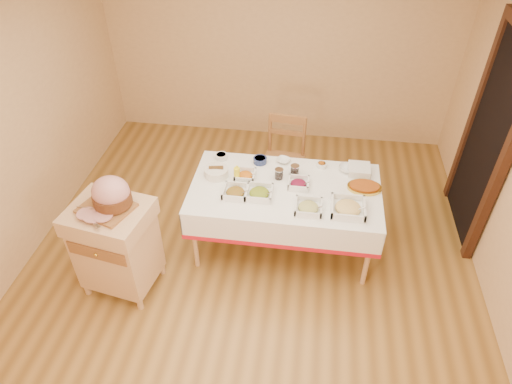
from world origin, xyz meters
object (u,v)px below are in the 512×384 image
Objects in this scene: preserve_jar_right at (295,171)px; brass_platter at (364,187)px; preserve_jar_left at (279,174)px; dining_table at (285,201)px; ham_on_board at (110,196)px; dining_chair at (283,160)px; plate_stack at (359,170)px; bread_basket at (216,172)px; butcher_cart at (116,244)px; mustard_bottle at (237,174)px.

brass_platter is at bearing -10.47° from preserve_jar_right.
dining_table is at bearing -60.79° from preserve_jar_left.
ham_on_board is 2.31m from brass_platter.
ham_on_board is (-1.32, -1.51, 0.56)m from dining_chair.
dining_table is 0.26m from preserve_jar_left.
dining_table is at bearing -154.28° from plate_stack.
dining_table is at bearing -172.98° from brass_platter.
bread_basket is at bearing 172.06° from dining_table.
butcher_cart is 5.13× the size of mustard_bottle.
preserve_jar_left is 0.80m from plate_stack.
preserve_jar_left is 0.46× the size of bread_basket.
dining_table is 7.68× the size of bread_basket.
mustard_bottle reaches higher than bread_basket.
butcher_cart is at bearing -147.90° from preserve_jar_right.
preserve_jar_right is (0.07, 0.22, 0.21)m from dining_table.
preserve_jar_right is at bearing 31.90° from ham_on_board.
plate_stack is (2.11, 1.04, -0.28)m from ham_on_board.
butcher_cart is at bearing -153.45° from plate_stack.
bread_basket is 1.11× the size of plate_stack.
dining_chair is 0.96m from plate_stack.
mustard_bottle is (-0.39, -0.76, 0.33)m from dining_chair.
preserve_jar_left reaches higher than plate_stack.
dining_chair is at bearing 48.80° from ham_on_board.
mustard_bottle is 0.22m from bread_basket.
brass_platter is at bearing 20.68° from butcher_cart.
dining_chair is 8.96× the size of preserve_jar_right.
preserve_jar_left is 0.62m from bread_basket.
mustard_bottle reaches higher than brass_platter.
mustard_bottle is 0.87× the size of plate_stack.
preserve_jar_left is 0.41m from mustard_bottle.
dining_table is at bearing -5.74° from mustard_bottle.
ham_on_board is (-1.41, -0.70, 0.48)m from dining_table.
bread_basket is (0.76, 0.83, 0.27)m from butcher_cart.
plate_stack is 0.25m from brass_platter.
ham_on_board is 1.37× the size of brass_platter.
mustard_bottle is at bearing -177.95° from brass_platter.
brass_platter is (0.83, -0.72, 0.26)m from dining_chair.
butcher_cart is 4.00× the size of bread_basket.
ham_on_board is 2.44× the size of mustard_bottle.
preserve_jar_right is 0.53× the size of plate_stack.
plate_stack is at bearing 14.37° from preserve_jar_left.
ham_on_board reaches higher than plate_stack.
preserve_jar_right is at bearing 8.96° from bread_basket.
dining_table is at bearing 26.54° from ham_on_board.
dining_table is 0.54m from mustard_bottle.
ham_on_board is 1.22m from mustard_bottle.
mustard_bottle is (-0.40, -0.09, 0.03)m from preserve_jar_left.
plate_stack is at bearing 10.86° from preserve_jar_right.
dining_chair is 0.73m from preserve_jar_left.
preserve_jar_right is 0.47× the size of bread_basket.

